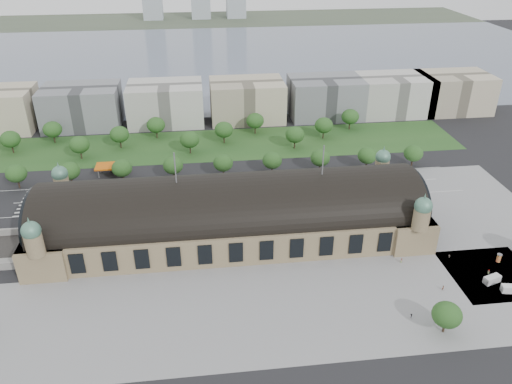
{
  "coord_description": "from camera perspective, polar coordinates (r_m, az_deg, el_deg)",
  "views": [
    {
      "loc": [
        -10.35,
        -165.59,
        110.55
      ],
      "look_at": [
        10.84,
        10.03,
        14.0
      ],
      "focal_mm": 35.0,
      "sensor_mm": 36.0,
      "label": 1
    }
  ],
  "objects": [
    {
      "name": "traffic_car_1",
      "position": [
        247.08,
        -20.34,
        0.32
      ],
      "size": [
        4.61,
        1.69,
        1.51
      ],
      "primitive_type": "imported",
      "rotation": [
        0.0,
        0.0,
        1.59
      ],
      "color": "#909398",
      "rests_on": "ground"
    },
    {
      "name": "parked_car_3",
      "position": [
        225.01,
        -18.11,
        -2.15
      ],
      "size": [
        4.74,
        3.73,
        1.51
      ],
      "primitive_type": "imported",
      "rotation": [
        0.0,
        0.0,
        -1.06
      ],
      "color": "#4E5255",
      "rests_on": "ground"
    },
    {
      "name": "office_7",
      "position": [
        355.26,
        21.57,
        10.54
      ],
      "size": [
        45.0,
        32.0,
        24.0
      ],
      "primitive_type": "cube",
      "color": "#C2B598",
      "rests_on": "ground"
    },
    {
      "name": "office_6",
      "position": [
        338.5,
        15.46,
        10.68
      ],
      "size": [
        45.0,
        32.0,
        24.0
      ],
      "primitive_type": "cube",
      "color": "beige",
      "rests_on": "ground"
    },
    {
      "name": "tree_plaza_s",
      "position": [
        163.9,
        20.98,
        -12.98
      ],
      "size": [
        9.0,
        9.0,
        10.64
      ],
      "color": "#2D2116",
      "rests_on": "ground"
    },
    {
      "name": "grass_belt",
      "position": [
        281.27,
        -7.3,
        5.24
      ],
      "size": [
        300.0,
        45.0,
        0.1
      ],
      "primitive_type": "cube",
      "color": "#244E1F",
      "rests_on": "ground"
    },
    {
      "name": "tree_row_5",
      "position": [
        241.92,
        -3.78,
        3.33
      ],
      "size": [
        9.6,
        9.6,
        11.52
      ],
      "color": "#2D2116",
      "rests_on": "ground"
    },
    {
      "name": "office_4",
      "position": [
        315.9,
        -1.04,
        10.44
      ],
      "size": [
        45.0,
        32.0,
        24.0
      ],
      "primitive_type": "cube",
      "color": "#C2B598",
      "rests_on": "ground"
    },
    {
      "name": "parked_car_6",
      "position": [
        218.88,
        -10.07,
        -1.95
      ],
      "size": [
        6.05,
        4.88,
        1.64
      ],
      "primitive_type": "imported",
      "rotation": [
        0.0,
        0.0,
        -1.03
      ],
      "color": "black",
      "rests_on": "ground"
    },
    {
      "name": "tree_belt_6",
      "position": [
        268.96,
        -7.6,
        5.96
      ],
      "size": [
        10.4,
        10.4,
        12.48
      ],
      "color": "#2D2116",
      "rests_on": "ground"
    },
    {
      "name": "advertising_column",
      "position": [
        204.75,
        26.01,
        -6.79
      ],
      "size": [
        1.8,
        1.8,
        3.41
      ],
      "color": "#D93650",
      "rests_on": "ground"
    },
    {
      "name": "parked_car_5",
      "position": [
        216.6,
        -7.95,
        -2.12
      ],
      "size": [
        6.3,
        5.87,
        1.64
      ],
      "primitive_type": "imported",
      "rotation": [
        0.0,
        0.0,
        -0.88
      ],
      "color": "gray",
      "rests_on": "ground"
    },
    {
      "name": "pedestrian_5",
      "position": [
        197.49,
        25.05,
        -8.24
      ],
      "size": [
        0.81,
        0.99,
        1.76
      ],
      "primitive_type": "imported",
      "rotation": [
        0.0,
        0.0,
        5.16
      ],
      "color": "gray",
      "rests_on": "ground"
    },
    {
      "name": "far_shore",
      "position": [
        672.82,
        -6.25,
        19.01
      ],
      "size": [
        700.0,
        120.0,
        0.14
      ],
      "primitive_type": "cube",
      "color": "#44513D",
      "rests_on": "ground"
    },
    {
      "name": "petrol_station",
      "position": [
        258.42,
        -15.94,
        2.85
      ],
      "size": [
        14.0,
        13.0,
        5.05
      ],
      "color": "#D15C0C",
      "rests_on": "ground"
    },
    {
      "name": "bus_mid",
      "position": [
        228.18,
        2.45,
        0.05
      ],
      "size": [
        10.9,
        2.86,
        3.02
      ],
      "primitive_type": "imported",
      "rotation": [
        0.0,
        0.0,
        1.54
      ],
      "color": "beige",
      "rests_on": "ground"
    },
    {
      "name": "ground",
      "position": [
        199.37,
        -2.76,
        -5.09
      ],
      "size": [
        900.0,
        900.0,
        0.0
      ],
      "primitive_type": "plane",
      "color": "black",
      "rests_on": "ground"
    },
    {
      "name": "tree_row_4",
      "position": [
        242.08,
        -9.46,
        3.0
      ],
      "size": [
        9.6,
        9.6,
        11.52
      ],
      "color": "#2D2116",
      "rests_on": "ground"
    },
    {
      "name": "pedestrian_2",
      "position": [
        200.28,
        21.22,
        -6.83
      ],
      "size": [
        0.62,
        0.9,
        1.69
      ],
      "primitive_type": "imported",
      "rotation": [
        0.0,
        0.0,
        1.75
      ],
      "color": "gray",
      "rests_on": "ground"
    },
    {
      "name": "tree_belt_4",
      "position": [
        283.41,
        -15.35,
        6.38
      ],
      "size": [
        10.4,
        10.4,
        12.48
      ],
      "color": "#2D2116",
      "rests_on": "ground"
    },
    {
      "name": "tree_row_7",
      "position": [
        248.64,
        7.35,
        3.87
      ],
      "size": [
        9.6,
        9.6,
        11.52
      ],
      "color": "#2D2116",
      "rests_on": "ground"
    },
    {
      "name": "plaza_east",
      "position": [
        229.11,
        23.9,
        -2.94
      ],
      "size": [
        56.0,
        100.0,
        0.12
      ],
      "primitive_type": "cube",
      "color": "gray",
      "rests_on": "ground"
    },
    {
      "name": "traffic_car_5",
      "position": [
        239.16,
        6.16,
        1.11
      ],
      "size": [
        4.39,
        1.86,
        1.41
      ],
      "primitive_type": "imported",
      "rotation": [
        0.0,
        0.0,
        1.66
      ],
      "color": "#4F5255",
      "rests_on": "ground"
    },
    {
      "name": "traffic_car_3",
      "position": [
        236.64,
        -8.38,
        0.67
      ],
      "size": [
        5.9,
        3.02,
        1.64
      ],
      "primitive_type": "imported",
      "rotation": [
        0.0,
        0.0,
        1.7
      ],
      "color": "maroon",
      "rests_on": "ground"
    },
    {
      "name": "parked_car_4",
      "position": [
        224.17,
        -17.04,
        -2.11
      ],
      "size": [
        4.26,
        3.72,
        1.39
      ],
      "primitive_type": "imported",
      "rotation": [
        0.0,
        0.0,
        -0.92
      ],
      "color": "silver",
      "rests_on": "ground"
    },
    {
      "name": "tree_belt_3",
      "position": [
        276.1,
        -19.54,
        5.13
      ],
      "size": [
        10.4,
        10.4,
        12.48
      ],
      "color": "#2D2116",
      "rests_on": "ground"
    },
    {
      "name": "pedestrian_1",
      "position": [
        183.53,
        20.6,
        -10.22
      ],
      "size": [
        0.84,
        0.82,
        1.95
      ],
      "primitive_type": "imported",
      "rotation": [
        0.0,
        0.0,
        0.74
      ],
      "color": "gray",
      "rests_on": "ground"
    },
    {
      "name": "tree_row_2",
      "position": [
        249.43,
        -20.53,
        2.28
      ],
      "size": [
        9.6,
        9.6,
        11.52
      ],
      "color": "#2D2116",
      "rests_on": "ground"
    },
    {
      "name": "plaza_south",
      "position": [
        165.59,
        2.01,
        -13.28
      ],
      "size": [
        190.0,
        48.0,
        0.12
      ],
      "primitive_type": "cube",
      "color": "gray",
      "rests_on": "ground"
    },
    {
      "name": "traffic_car_4",
      "position": [
        227.45,
        -4.93,
        -0.38
      ],
      "size": [
        4.0,
        1.77,
        1.34
      ],
      "primitive_type": "imported",
      "rotation": [
        0.0,
        0.0,
        -1.52
      ],
      "color": "#182643",
      "rests_on": "ground"
    },
    {
      "name": "tree_row_8",
      "position": [
        255.34,
        12.6,
        4.08
      ],
      "size": [
        9.6,
        9.6,
        11.52
      ],
      "color": "#2D2116",
      "rests_on": "ground"
    },
    {
      "name": "tree_belt_8",
      "position": [
        293.02,
        -0.11,
        8.15
      ],
      "size": [
        10.4,
        10.4,
        12.48
      ],
      "color": "#2D2116",
      "rests_on": "ground"
    },
    {
      "name": "tree_row_6",
      "position": [
        244.13,
        1.86,
        3.62
      ],
      "size": [
        9.6,
        9.6,
        11.52
      ],
      "color": "#2D2116",
      "rests_on": "ground"
    },
    {
      "name": "tree_row_9",
      "position": [
        264.06,
        17.55,
        4.25
      ],
      "size": [
        9.6,
        9.6,
        11.52
      ],
      "color": "#2D2116",
      "rests_on": "ground"
    },
    {
      "name": "bus_east",
      "position": [
        227.86,
        3.26,
        0.09
      ],
      "size": [
        13.7,
        4.24,
        3.76
      ],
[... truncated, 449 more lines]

